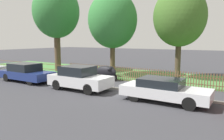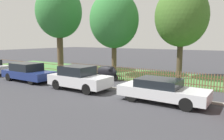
{
  "view_description": "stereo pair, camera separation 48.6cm",
  "coord_description": "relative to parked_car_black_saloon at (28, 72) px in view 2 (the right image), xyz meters",
  "views": [
    {
      "loc": [
        6.99,
        -11.92,
        3.23
      ],
      "look_at": [
        -1.07,
        1.08,
        1.1
      ],
      "focal_mm": 35.0,
      "sensor_mm": 36.0,
      "label": 1
    },
    {
      "loc": [
        7.4,
        -11.65,
        3.23
      ],
      "look_at": [
        -1.07,
        1.08,
        1.1
      ],
      "focal_mm": 35.0,
      "sensor_mm": 36.0,
      "label": 2
    }
  ],
  "objects": [
    {
      "name": "kerb_stone",
      "position": [
        7.49,
        1.3,
        -0.65
      ],
      "size": [
        42.55,
        0.2,
        0.12
      ],
      "primitive_type": "cube",
      "color": "#B2ADA3",
      "rests_on": "ground"
    },
    {
      "name": "parked_car_navy_estate",
      "position": [
        5.36,
        0.0,
        0.06
      ],
      "size": [
        4.13,
        1.89,
        1.54
      ],
      "rotation": [
        0.0,
        0.0,
        0.01
      ],
      "color": "silver",
      "rests_on": "ground"
    },
    {
      "name": "tree_behind_motorcycle",
      "position": [
        4.15,
        6.03,
        4.23
      ],
      "size": [
        4.34,
        4.34,
        7.46
      ],
      "color": "brown",
      "rests_on": "ground"
    },
    {
      "name": "tree_mid_park",
      "position": [
        9.59,
        7.6,
        4.36
      ],
      "size": [
        4.26,
        4.26,
        7.54
      ],
      "color": "#473828",
      "rests_on": "ground"
    },
    {
      "name": "grass_strip",
      "position": [
        7.49,
        7.49,
        -0.71
      ],
      "size": [
        42.55,
        6.42,
        0.01
      ],
      "primitive_type": "cube",
      "color": "#477F3D",
      "rests_on": "ground"
    },
    {
      "name": "tree_nearest_kerb",
      "position": [
        -2.25,
        5.55,
        5.31
      ],
      "size": [
        4.68,
        4.68,
        8.76
      ],
      "color": "brown",
      "rests_on": "ground"
    },
    {
      "name": "parked_car_red_compact",
      "position": [
        10.93,
        0.14,
        -0.06
      ],
      "size": [
        4.54,
        1.74,
        1.23
      ],
      "rotation": [
        0.0,
        0.0,
        -0.0
      ],
      "color": "silver",
      "rests_on": "ground"
    },
    {
      "name": "park_fence",
      "position": [
        7.49,
        4.29,
        -0.16
      ],
      "size": [
        42.55,
        0.05,
        1.11
      ],
      "color": "brown",
      "rests_on": "ground"
    },
    {
      "name": "parked_car_black_saloon",
      "position": [
        0.0,
        0.0,
        0.0
      ],
      "size": [
        4.52,
        1.86,
        1.41
      ],
      "rotation": [
        0.0,
        0.0,
        0.0
      ],
      "color": "navy",
      "rests_on": "ground"
    },
    {
      "name": "covered_motorcycle",
      "position": [
        5.06,
        3.63,
        -0.01
      ],
      "size": [
        1.98,
        0.74,
        1.16
      ],
      "rotation": [
        0.0,
        0.0,
        0.03
      ],
      "color": "black",
      "rests_on": "ground"
    },
    {
      "name": "ground_plane",
      "position": [
        7.49,
        1.2,
        -0.71
      ],
      "size": [
        120.0,
        120.0,
        0.0
      ],
      "primitive_type": "plane",
      "color": "#38383D"
    }
  ]
}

